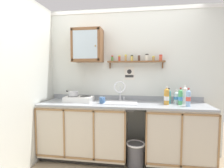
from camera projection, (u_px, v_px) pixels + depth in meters
back_wall at (124, 81)px, 3.13m from camera, size 3.26×0.07×2.51m
side_wall_left at (19, 84)px, 2.40m from camera, size 0.05×3.43×2.51m
lower_cabinet_run at (85, 130)px, 2.95m from camera, size 1.40×0.64×0.90m
lower_cabinet_run_right at (177, 135)px, 2.73m from camera, size 0.97×0.64×0.90m
countertop at (123, 104)px, 2.82m from camera, size 2.62×0.66×0.03m
backsplash at (124, 98)px, 3.11m from camera, size 2.62×0.02×0.08m
sink at (121, 103)px, 2.86m from camera, size 0.51×0.42×0.45m
hot_plate_stove at (79, 99)px, 2.96m from camera, size 0.45×0.31×0.09m
saucepan at (73, 93)px, 2.99m from camera, size 0.28×0.25×0.08m
bottle_soda_green_0 at (180, 97)px, 2.67m from camera, size 0.06×0.06×0.26m
bottle_juice_amber_1 at (167, 96)px, 2.69m from camera, size 0.08×0.08×0.28m
bottle_opaque_white_2 at (185, 96)px, 2.74m from camera, size 0.07×0.07×0.29m
bottle_water_clear_3 at (176, 97)px, 2.78m from camera, size 0.08×0.08×0.22m
bottle_water_blue_4 at (188, 98)px, 2.55m from camera, size 0.07×0.07×0.27m
bottle_detergent_teal_5 at (169, 96)px, 2.78m from camera, size 0.06×0.06×0.24m
mug at (102, 100)px, 2.80m from camera, size 0.10×0.13×0.10m
wall_cabinet at (88, 46)px, 3.00m from camera, size 0.50×0.32×0.56m
spice_shelf at (137, 61)px, 2.98m from camera, size 0.95×0.14×0.23m
warning_sign at (129, 73)px, 3.07m from camera, size 0.17×0.01×0.23m
trash_bin at (135, 154)px, 2.67m from camera, size 0.29×0.29×0.36m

